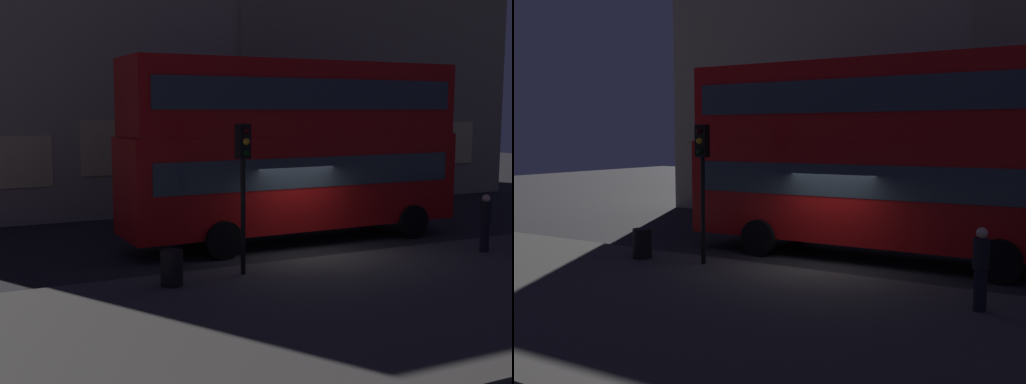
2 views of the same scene
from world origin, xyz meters
TOP-DOWN VIEW (x-y plane):
  - ground_plane at (0.00, 0.00)m, footprint 80.00×80.00m
  - sidewalk_slab at (0.00, -4.86)m, footprint 44.00×8.46m
  - building_with_clock at (-5.09, 13.84)m, footprint 14.39×10.22m
  - building_plain_facade at (9.21, 13.42)m, footprint 14.56×9.80m
  - double_decker_bus at (0.65, 1.93)m, footprint 11.12×2.84m
  - traffic_light_near_kerb at (-2.77, -1.51)m, footprint 0.35×0.38m
  - pedestrian at (4.54, -2.23)m, footprint 0.32×0.32m
  - litter_bin at (-4.72, -1.75)m, footprint 0.52×0.52m

SIDE VIEW (x-z plane):
  - ground_plane at x=0.00m, z-range 0.00..0.00m
  - sidewalk_slab at x=0.00m, z-range 0.00..0.12m
  - litter_bin at x=-4.72m, z-range 0.12..0.96m
  - pedestrian at x=4.54m, z-range 0.15..1.81m
  - traffic_light_near_kerb at x=-2.77m, z-range 0.94..4.67m
  - double_decker_bus at x=0.65m, z-range 0.34..5.97m
  - building_with_clock at x=-5.09m, z-range 0.00..14.73m
  - building_plain_facade at x=9.21m, z-range 0.00..19.38m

